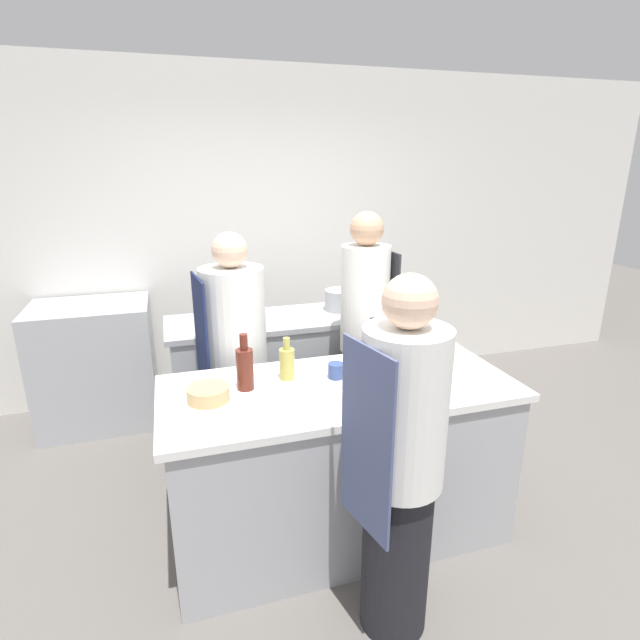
% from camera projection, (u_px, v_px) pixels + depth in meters
% --- Properties ---
extents(ground_plane, '(16.00, 16.00, 0.00)m').
position_uv_depth(ground_plane, '(338.00, 528.00, 2.89)').
color(ground_plane, '#605B56').
extents(wall_back, '(8.00, 0.06, 2.80)m').
position_uv_depth(wall_back, '(261.00, 236.00, 4.41)').
color(wall_back, silver).
rests_on(wall_back, ground_plane).
extents(prep_counter, '(1.85, 0.81, 0.91)m').
position_uv_depth(prep_counter, '(339.00, 460.00, 2.75)').
color(prep_counter, '#A8AAAF').
rests_on(prep_counter, ground_plane).
extents(pass_counter, '(1.64, 0.61, 0.91)m').
position_uv_depth(pass_counter, '(279.00, 373.00, 3.87)').
color(pass_counter, '#A8AAAF').
rests_on(pass_counter, ground_plane).
extents(oven_range, '(0.87, 0.64, 0.99)m').
position_uv_depth(oven_range, '(96.00, 365.00, 3.95)').
color(oven_range, '#A8AAAF').
rests_on(oven_range, ground_plane).
extents(chef_at_prep_near, '(0.39, 0.38, 1.64)m').
position_uv_depth(chef_at_prep_near, '(400.00, 467.00, 2.07)').
color(chef_at_prep_near, black).
rests_on(chef_at_prep_near, ground_plane).
extents(chef_at_stove, '(0.35, 0.33, 1.73)m').
position_uv_depth(chef_at_stove, '(364.00, 338.00, 3.42)').
color(chef_at_stove, black).
rests_on(chef_at_stove, ground_plane).
extents(chef_at_pass_far, '(0.43, 0.41, 1.64)m').
position_uv_depth(chef_at_pass_far, '(235.00, 363.00, 3.16)').
color(chef_at_pass_far, black).
rests_on(chef_at_pass_far, ground_plane).
extents(bottle_olive_oil, '(0.08, 0.08, 0.23)m').
position_uv_depth(bottle_olive_oil, '(287.00, 363.00, 2.66)').
color(bottle_olive_oil, '#B2A84C').
rests_on(bottle_olive_oil, prep_counter).
extents(bottle_vinegar, '(0.09, 0.09, 0.30)m').
position_uv_depth(bottle_vinegar, '(245.00, 368.00, 2.53)').
color(bottle_vinegar, '#5B2319').
rests_on(bottle_vinegar, prep_counter).
extents(bottle_wine, '(0.08, 0.08, 0.28)m').
position_uv_depth(bottle_wine, '(372.00, 346.00, 2.85)').
color(bottle_wine, black).
rests_on(bottle_wine, prep_counter).
extents(bowl_mixing_large, '(0.21, 0.21, 0.07)m').
position_uv_depth(bowl_mixing_large, '(208.00, 394.00, 2.43)').
color(bowl_mixing_large, tan).
rests_on(bowl_mixing_large, prep_counter).
extents(bowl_prep_small, '(0.25, 0.25, 0.08)m').
position_uv_depth(bowl_prep_small, '(437.00, 351.00, 2.96)').
color(bowl_prep_small, white).
rests_on(bowl_prep_small, prep_counter).
extents(cup, '(0.09, 0.09, 0.08)m').
position_uv_depth(cup, '(336.00, 371.00, 2.69)').
color(cup, '#33477F').
rests_on(cup, prep_counter).
extents(stockpot, '(0.25, 0.25, 0.16)m').
position_uv_depth(stockpot, '(341.00, 300.00, 3.91)').
color(stockpot, '#A8AAAF').
rests_on(stockpot, pass_counter).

